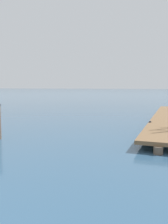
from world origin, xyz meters
name	(u,v)px	position (x,y,z in m)	size (l,w,h in m)	color
floating_dock	(167,117)	(6.20, 17.04, 0.36)	(2.85, 17.62, 0.53)	brown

